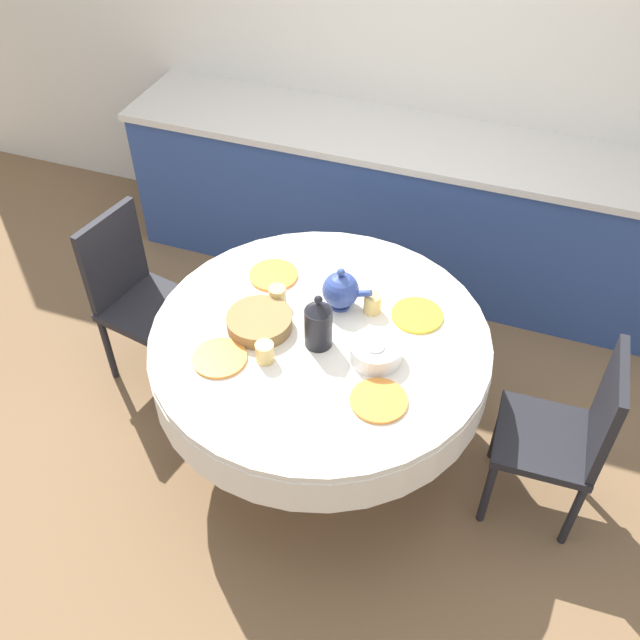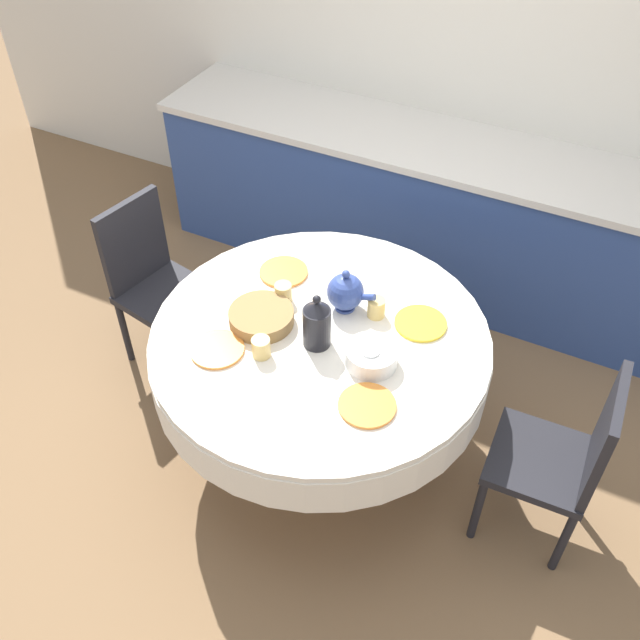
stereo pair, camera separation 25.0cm
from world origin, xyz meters
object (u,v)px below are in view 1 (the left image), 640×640
chair_left (568,432)px  chair_right (136,292)px  teapot (341,290)px  coffee_carafe (318,324)px

chair_left → chair_right: same height
chair_left → teapot: 1.10m
chair_right → coffee_carafe: coffee_carafe is taller
chair_left → chair_right: (-2.10, 0.16, 0.00)m
coffee_carafe → chair_left: bearing=5.0°
chair_right → coffee_carafe: bearing=87.4°
coffee_carafe → teapot: size_ratio=1.17×
chair_right → teapot: 1.12m
coffee_carafe → teapot: 0.25m
chair_left → chair_right: bearing=83.6°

